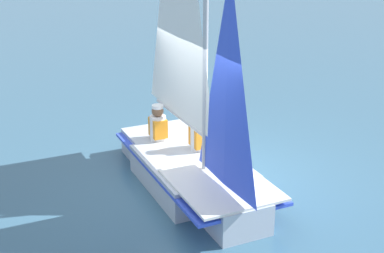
# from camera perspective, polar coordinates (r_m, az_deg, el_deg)

# --- Properties ---
(ground_plane) EXTENTS (260.00, 260.00, 0.00)m
(ground_plane) POSITION_cam_1_polar(r_m,az_deg,el_deg) (9.29, 0.00, -6.34)
(ground_plane) COLOR #38607A
(sailboat_main) EXTENTS (3.65, 3.83, 5.89)m
(sailboat_main) POSITION_cam_1_polar(r_m,az_deg,el_deg) (9.00, -0.13, -1.63)
(sailboat_main) COLOR #B2BCCC
(sailboat_main) RESTS_ON ground_plane
(sailor_helm) EXTENTS (0.42, 0.43, 1.16)m
(sailor_helm) POSITION_cam_1_polar(r_m,az_deg,el_deg) (9.44, 0.75, -1.66)
(sailor_helm) COLOR black
(sailor_helm) RESTS_ON ground_plane
(sailor_crew) EXTENTS (0.42, 0.43, 1.16)m
(sailor_crew) POSITION_cam_1_polar(r_m,az_deg,el_deg) (9.89, -3.64, -0.64)
(sailor_crew) COLOR black
(sailor_crew) RESTS_ON ground_plane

